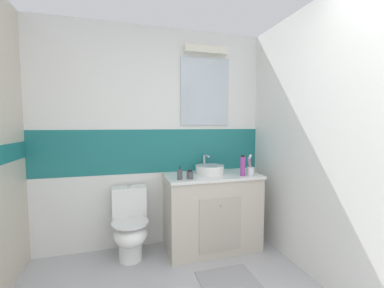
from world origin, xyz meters
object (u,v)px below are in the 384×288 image
toothbrush_cup (250,170)px  soap_dispenser (180,174)px  toilet (130,226)px  shampoo_bottle_tall (243,166)px  sink_basin (210,169)px  hair_gel_jar (190,175)px

toothbrush_cup → soap_dispenser: toothbrush_cup is taller
toilet → soap_dispenser: size_ratio=5.19×
shampoo_bottle_tall → soap_dispenser: bearing=179.1°
sink_basin → soap_dispenser: (-0.39, -0.20, 0.00)m
sink_basin → shampoo_bottle_tall: (0.31, -0.21, 0.06)m
soap_dispenser → shampoo_bottle_tall: 0.70m
toothbrush_cup → shampoo_bottle_tall: toothbrush_cup is taller
toothbrush_cup → hair_gel_jar: toothbrush_cup is taller
shampoo_bottle_tall → hair_gel_jar: bearing=179.4°
toothbrush_cup → soap_dispenser: bearing=180.0°
sink_basin → toilet: sink_basin is taller
toothbrush_cup → shampoo_bottle_tall: (-0.10, -0.01, 0.05)m
toothbrush_cup → shampoo_bottle_tall: size_ratio=1.01×
sink_basin → toilet: (-0.89, -0.02, -0.55)m
toothbrush_cup → hair_gel_jar: 0.69m
sink_basin → toilet: 1.05m
toothbrush_cup → hair_gel_jar: size_ratio=2.41×
toothbrush_cup → soap_dispenser: 0.80m
soap_dispenser → hair_gel_jar: bearing=-2.4°
toilet → soap_dispenser: bearing=-19.5°
soap_dispenser → shampoo_bottle_tall: shampoo_bottle_tall is taller
toilet → toothbrush_cup: bearing=-7.8°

